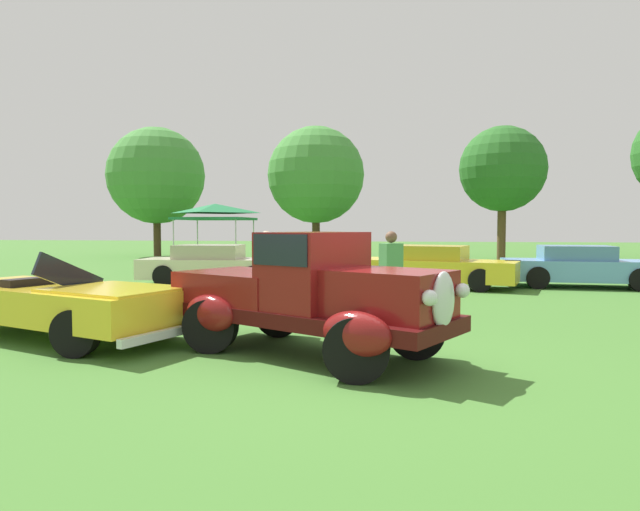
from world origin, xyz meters
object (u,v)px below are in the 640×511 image
neighbor_convertible (64,302)px  spectator_near_truck (266,269)px  feature_pickup_truck (309,293)px  canopy_tent_left_field (215,211)px  show_car_cream (214,265)px  show_car_yellow (435,267)px  show_car_skyblue (580,267)px  spectator_between_cars (391,272)px

neighbor_convertible → spectator_near_truck: size_ratio=2.93×
feature_pickup_truck → canopy_tent_left_field: bearing=114.2°
spectator_near_truck → canopy_tent_left_field: canopy_tent_left_field is taller
feature_pickup_truck → neighbor_convertible: size_ratio=0.87×
show_car_cream → canopy_tent_left_field: (-1.84, 5.39, 1.82)m
neighbor_convertible → spectator_near_truck: 3.83m
feature_pickup_truck → canopy_tent_left_field: size_ratio=1.55×
show_car_yellow → show_car_skyblue: same height
feature_pickup_truck → show_car_skyblue: (6.39, 9.66, -0.26)m
canopy_tent_left_field → show_car_skyblue: bearing=-19.3°
neighbor_convertible → show_car_skyblue: neighbor_convertible is taller
spectator_near_truck → spectator_between_cars: size_ratio=1.00×
show_car_cream → spectator_between_cars: bearing=-45.9°
spectator_near_truck → show_car_cream: bearing=119.5°
show_car_cream → show_car_yellow: bearing=3.2°
show_car_cream → canopy_tent_left_field: bearing=108.9°
neighbor_convertible → spectator_between_cars: spectator_between_cars is taller
feature_pickup_truck → show_car_yellow: size_ratio=0.89×
spectator_between_cars → show_car_yellow: bearing=79.4°
neighbor_convertible → spectator_between_cars: 5.66m
show_car_skyblue → canopy_tent_left_field: bearing=160.7°
feature_pickup_truck → canopy_tent_left_field: (-6.33, 14.11, 1.56)m
spectator_near_truck → spectator_between_cars: same height
show_car_yellow → canopy_tent_left_field: size_ratio=1.75×
show_car_skyblue → canopy_tent_left_field: 13.61m
show_car_yellow → show_car_skyblue: bearing=7.6°
feature_pickup_truck → spectator_between_cars: bearing=71.0°
neighbor_convertible → feature_pickup_truck: bearing=-8.0°
feature_pickup_truck → spectator_near_truck: 3.68m
neighbor_convertible → spectator_near_truck: bearing=47.2°
spectator_near_truck → canopy_tent_left_field: bearing=114.4°
show_car_skyblue → spectator_between_cars: spectator_between_cars is taller
show_car_cream → show_car_skyblue: size_ratio=1.00×
neighbor_convertible → spectator_near_truck: spectator_near_truck is taller
spectator_between_cars → canopy_tent_left_field: (-7.37, 11.10, 1.51)m
spectator_near_truck → feature_pickup_truck: bearing=-66.5°
show_car_cream → feature_pickup_truck: bearing=-62.8°
spectator_near_truck → canopy_tent_left_field: 11.89m
feature_pickup_truck → neighbor_convertible: bearing=172.0°
neighbor_convertible → show_car_yellow: size_ratio=1.02×
show_car_yellow → canopy_tent_left_field: 10.04m
show_car_skyblue → spectator_near_truck: 10.07m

